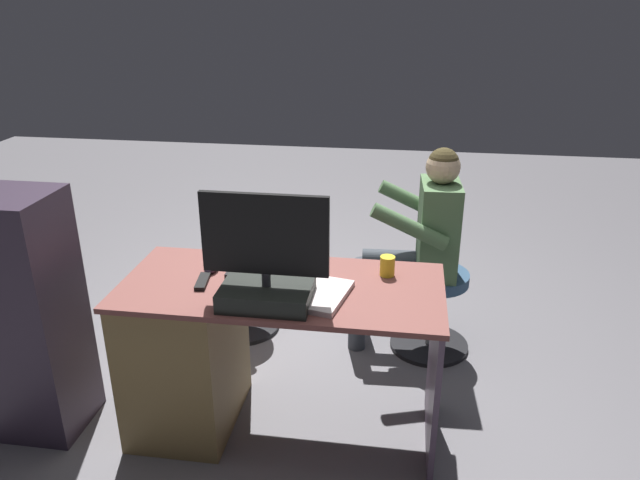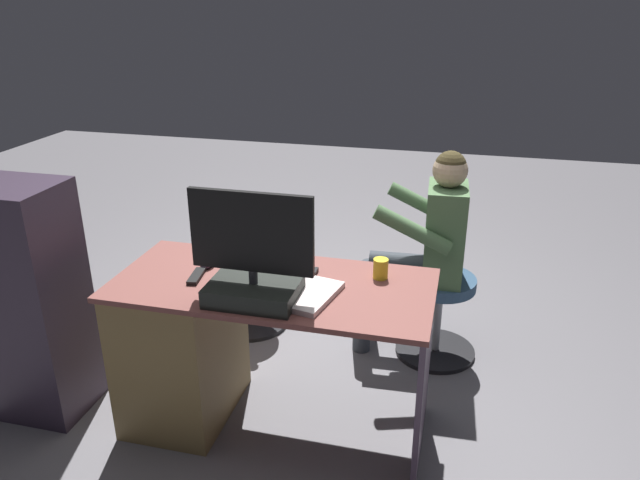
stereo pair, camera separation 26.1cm
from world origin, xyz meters
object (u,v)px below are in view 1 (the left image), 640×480
at_px(computer_mouse, 211,268).
at_px(office_chair_teddy, 240,287).
at_px(monitor, 266,271).
at_px(visitor_chair, 432,303).
at_px(teddy_bear, 238,229).
at_px(cup, 387,266).
at_px(tv_remote, 203,281).
at_px(keyboard, 275,273).
at_px(desk, 205,348).
at_px(person, 419,236).

height_order(computer_mouse, office_chair_teddy, computer_mouse).
xyz_separation_m(monitor, visitor_chair, (-0.71, -0.96, -0.60)).
bearing_deg(monitor, teddy_bear, -68.00).
height_order(teddy_bear, visitor_chair, teddy_bear).
distance_m(cup, tv_remote, 0.80).
bearing_deg(office_chair_teddy, computer_mouse, 97.66).
distance_m(keyboard, teddy_bear, 0.88).
bearing_deg(tv_remote, keyboard, -164.34).
xyz_separation_m(monitor, keyboard, (0.02, -0.25, -0.13)).
relative_size(desk, monitor, 2.76).
distance_m(monitor, tv_remote, 0.36).
bearing_deg(office_chair_teddy, cup, 141.77).
relative_size(keyboard, teddy_bear, 1.13).
distance_m(monitor, visitor_chair, 1.33).
height_order(computer_mouse, tv_remote, computer_mouse).
height_order(desk, teddy_bear, teddy_bear).
bearing_deg(cup, visitor_chair, -110.92).
bearing_deg(visitor_chair, keyboard, 44.07).
height_order(cup, teddy_bear, teddy_bear).
height_order(desk, computer_mouse, computer_mouse).
bearing_deg(teddy_bear, computer_mouse, 97.53).
bearing_deg(visitor_chair, desk, 37.18).
xyz_separation_m(monitor, tv_remote, (0.31, -0.12, -0.13)).
bearing_deg(monitor, keyboard, -85.11).
xyz_separation_m(tv_remote, office_chair_teddy, (0.10, -0.89, -0.48)).
relative_size(monitor, visitor_chair, 1.06).
xyz_separation_m(monitor, person, (-0.61, -0.96, -0.20)).
distance_m(tv_remote, visitor_chair, 1.40).
distance_m(teddy_bear, person, 1.03).
bearing_deg(person, cup, 77.17).
xyz_separation_m(computer_mouse, office_chair_teddy, (0.10, -0.77, -0.49)).
xyz_separation_m(monitor, office_chair_teddy, (0.41, -1.01, -0.61)).
distance_m(computer_mouse, cup, 0.78).
distance_m(desk, office_chair_teddy, 0.86).
height_order(desk, office_chair_teddy, desk).
relative_size(office_chair_teddy, visitor_chair, 1.00).
distance_m(tv_remote, office_chair_teddy, 1.02).
bearing_deg(teddy_bear, desk, 94.96).
bearing_deg(keyboard, visitor_chair, -135.93).
xyz_separation_m(tv_remote, person, (-0.92, -0.84, -0.07)).
relative_size(computer_mouse, visitor_chair, 0.20).
bearing_deg(teddy_bear, cup, 141.26).
xyz_separation_m(desk, monitor, (-0.34, 0.16, 0.49)).
relative_size(desk, keyboard, 3.28).
xyz_separation_m(desk, teddy_bear, (0.07, -0.86, 0.24)).
bearing_deg(teddy_bear, visitor_chair, 176.58).
xyz_separation_m(tv_remote, teddy_bear, (0.10, -0.90, -0.12)).
relative_size(monitor, office_chair_teddy, 1.06).
bearing_deg(desk, monitor, 154.42).
xyz_separation_m(keyboard, visitor_chair, (-0.73, -0.71, -0.47)).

